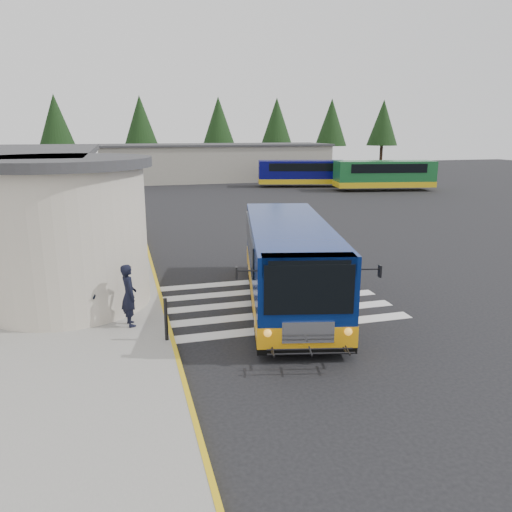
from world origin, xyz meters
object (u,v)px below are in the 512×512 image
object	(u,v)px
transit_bus	(289,266)
pedestrian_b	(87,297)
pedestrian_a	(129,295)
far_bus_a	(302,172)
far_bus_b	(384,174)
bollard	(166,319)

from	to	relation	value
transit_bus	pedestrian_b	size ratio (longest dim) A/B	5.98
transit_bus	pedestrian_b	bearing A→B (deg)	-162.34
transit_bus	pedestrian_a	size ratio (longest dim) A/B	5.46
transit_bus	far_bus_a	bearing A→B (deg)	81.67
far_bus_a	far_bus_b	distance (m)	8.51
pedestrian_b	far_bus_b	xyz separation A→B (m)	(26.24, 29.24, 0.61)
pedestrian_b	bollard	xyz separation A→B (m)	(2.13, -1.78, -0.25)
far_bus_a	far_bus_b	size ratio (longest dim) A/B	0.94
pedestrian_b	pedestrian_a	bearing A→B (deg)	33.78
pedestrian_a	far_bus_a	world-z (taller)	far_bus_a
pedestrian_b	far_bus_a	bearing A→B (deg)	112.34
pedestrian_a	bollard	distance (m)	1.70
bollard	far_bus_b	size ratio (longest dim) A/B	0.12
bollard	pedestrian_b	bearing A→B (deg)	140.20
transit_bus	pedestrian_b	world-z (taller)	transit_bus
bollard	far_bus_b	distance (m)	39.30
pedestrian_a	bollard	world-z (taller)	pedestrian_a
pedestrian_a	far_bus_b	world-z (taller)	far_bus_b
pedestrian_b	far_bus_b	bearing A→B (deg)	100.03
transit_bus	pedestrian_a	xyz separation A→B (m)	(-5.27, -0.94, -0.25)
bollard	far_bus_a	xyz separation A→B (m)	(17.55, 36.44, 0.75)
pedestrian_a	far_bus_a	distance (m)	39.63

